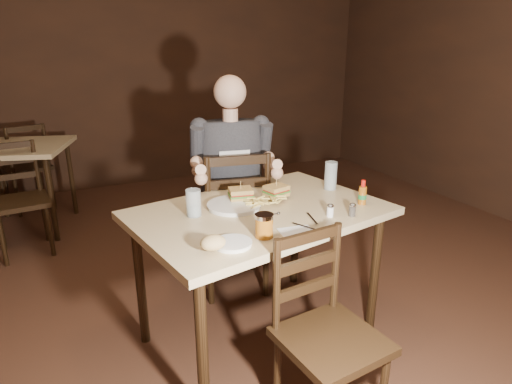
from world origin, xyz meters
name	(u,v)px	position (x,y,z in m)	size (l,w,h in m)	color
room_shell	(263,89)	(0.00, 0.00, 1.40)	(7.00, 7.00, 7.00)	#32190F
main_table	(260,223)	(0.10, 0.22, 0.69)	(1.41, 1.07, 0.77)	tan
bg_table	(18,155)	(-1.14, 2.50, 0.68)	(1.00, 1.00, 0.77)	tan
chair_far	(232,220)	(0.16, 0.79, 0.49)	(0.45, 0.49, 0.97)	black
chair_near	(332,340)	(0.11, -0.45, 0.42)	(0.39, 0.43, 0.85)	black
bg_chair_far	(25,167)	(-1.14, 3.05, 0.44)	(0.40, 0.44, 0.88)	black
bg_chair_near	(20,201)	(-1.14, 1.95, 0.43)	(0.40, 0.44, 0.87)	black
diner	(232,152)	(0.16, 0.74, 0.96)	(0.53, 0.41, 0.91)	#323238
dinner_plate	(234,206)	(-0.02, 0.30, 0.78)	(0.28, 0.28, 0.02)	white
sandwich_left	(241,190)	(0.05, 0.37, 0.84)	(0.12, 0.10, 0.10)	tan
sandwich_right	(276,187)	(0.25, 0.33, 0.84)	(0.12, 0.10, 0.10)	tan
fries_pile	(266,199)	(0.15, 0.26, 0.80)	(0.24, 0.17, 0.04)	#F3D565
ketchup_dollop	(281,198)	(0.25, 0.28, 0.79)	(0.04, 0.04, 0.01)	maroon
glass_left	(194,203)	(-0.24, 0.28, 0.84)	(0.07, 0.07, 0.14)	silver
glass_right	(331,176)	(0.62, 0.35, 0.85)	(0.07, 0.07, 0.16)	silver
hot_sauce	(363,192)	(0.62, 0.06, 0.84)	(0.04, 0.04, 0.13)	#935010
salt_shaker	(330,211)	(0.37, -0.02, 0.80)	(0.03, 0.03, 0.06)	white
pepper_shaker	(352,210)	(0.47, -0.06, 0.80)	(0.03, 0.03, 0.06)	#38332D
syrup_dispenser	(264,226)	(-0.04, -0.10, 0.82)	(0.08, 0.08, 0.11)	#935010
napkin	(298,233)	(0.12, -0.12, 0.77)	(0.16, 0.15, 0.00)	white
knife	(311,229)	(0.20, -0.12, 0.78)	(0.01, 0.21, 0.00)	silver
fork	(312,219)	(0.27, -0.01, 0.78)	(0.01, 0.15, 0.00)	silver
side_plate	(233,244)	(-0.19, -0.12, 0.78)	(0.16, 0.16, 0.01)	white
bread_roll	(213,243)	(-0.29, -0.14, 0.81)	(0.11, 0.09, 0.06)	tan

